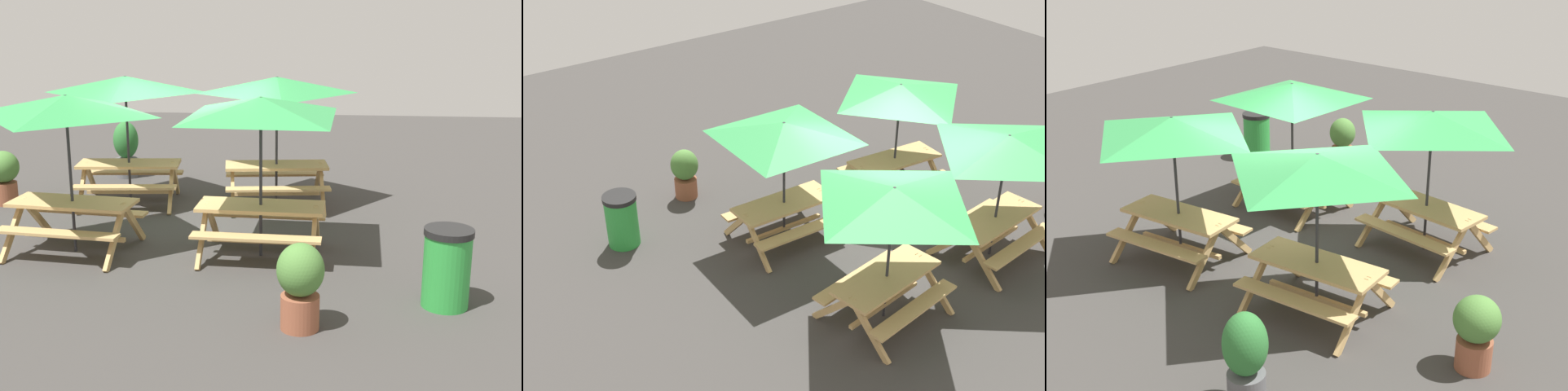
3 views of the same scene
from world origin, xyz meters
TOP-DOWN VIEW (x-y plane):
  - ground_plane at (0.00, 0.00)m, footprint 24.00×24.00m
  - picnic_table_0 at (1.25, -1.23)m, footprint 2.18×2.18m
  - picnic_table_1 at (1.38, 1.35)m, footprint 2.21×2.21m
  - picnic_table_2 at (-1.35, 1.29)m, footprint 2.83×2.83m
  - picnic_table_3 at (-1.39, -1.35)m, footprint 2.24×2.24m
  - trash_bin_green at (-3.73, 2.87)m, footprint 0.59×0.59m
  - potted_plant_0 at (3.50, -1.01)m, footprint 0.57×0.57m
  - potted_plant_1 at (1.86, -3.22)m, footprint 0.51×0.51m
  - potted_plant_2 at (-2.01, 3.65)m, footprint 0.54×0.54m

SIDE VIEW (x-z plane):
  - ground_plane at x=0.00m, z-range 0.00..0.00m
  - trash_bin_green at x=-3.73m, z-range 0.00..0.98m
  - potted_plant_0 at x=3.50m, z-range 0.06..1.03m
  - potted_plant_2 at x=-2.01m, z-range 0.05..1.05m
  - potted_plant_1 at x=1.86m, z-range 0.04..1.20m
  - picnic_table_0 at x=1.25m, z-range 0.82..3.16m
  - picnic_table_1 at x=1.38m, z-range 0.82..3.16m
  - picnic_table_2 at x=-1.35m, z-range 0.82..3.16m
  - picnic_table_3 at x=-1.39m, z-range 0.82..3.16m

